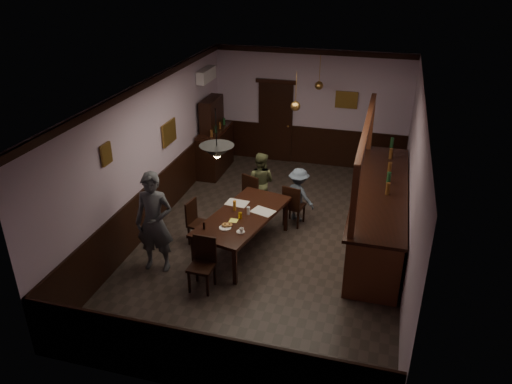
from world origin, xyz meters
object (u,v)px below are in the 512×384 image
(coffee_cup, at_px, (242,230))
(pendant_brass_far, at_px, (319,86))
(dining_table, at_px, (243,218))
(pendant_iron, at_px, (217,152))
(soda_can, at_px, (240,216))
(pendant_brass_mid, at_px, (295,106))
(bar_counter, at_px, (379,212))
(person_standing, at_px, (154,222))
(person_seated_right, at_px, (298,195))
(sideboard, at_px, (214,143))
(person_seated_left, at_px, (260,182))
(chair_far_right, at_px, (293,204))
(chair_near, at_px, (203,261))
(chair_side, at_px, (196,220))
(chair_far_left, at_px, (253,193))

(coffee_cup, relative_size, pendant_brass_far, 0.10)
(dining_table, xyz_separation_m, pendant_iron, (-0.18, -0.78, 1.60))
(soda_can, relative_size, pendant_brass_mid, 0.15)
(bar_counter, relative_size, pendant_brass_mid, 5.25)
(person_standing, relative_size, pendant_brass_mid, 2.29)
(person_seated_right, height_order, sideboard, sideboard)
(dining_table, relative_size, pendant_brass_mid, 2.92)
(sideboard, bearing_deg, person_seated_left, -46.26)
(chair_far_right, relative_size, person_seated_right, 0.78)
(person_seated_right, height_order, pendant_iron, pendant_iron)
(person_seated_left, bearing_deg, pendant_brass_mid, -143.78)
(dining_table, bearing_deg, coffee_cup, -75.01)
(chair_near, bearing_deg, person_seated_left, 87.36)
(pendant_brass_mid, bearing_deg, chair_side, -126.86)
(soda_can, bearing_deg, chair_near, -104.93)
(chair_far_right, relative_size, pendant_iron, 1.10)
(person_seated_right, xyz_separation_m, sideboard, (-2.55, 1.95, 0.18))
(bar_counter, bearing_deg, pendant_iron, -144.61)
(chair_far_left, distance_m, bar_counter, 2.62)
(person_seated_right, height_order, pendant_brass_mid, pendant_brass_mid)
(bar_counter, height_order, pendant_brass_mid, pendant_brass_mid)
(sideboard, bearing_deg, pendant_brass_far, 9.33)
(chair_far_right, height_order, chair_near, chair_near)
(chair_side, xyz_separation_m, sideboard, (-0.83, 3.36, 0.28))
(chair_far_left, xyz_separation_m, pendant_brass_mid, (0.71, 0.64, 1.77))
(person_standing, distance_m, person_seated_right, 3.20)
(chair_near, height_order, sideboard, sideboard)
(soda_can, bearing_deg, person_seated_left, 93.05)
(sideboard, distance_m, pendant_brass_mid, 3.09)
(pendant_brass_mid, bearing_deg, soda_can, -104.28)
(bar_counter, bearing_deg, person_seated_left, 167.99)
(chair_far_left, distance_m, pendant_brass_mid, 2.01)
(chair_near, distance_m, person_seated_left, 2.91)
(chair_far_right, relative_size, person_seated_left, 0.67)
(chair_far_right, bearing_deg, person_standing, 58.34)
(coffee_cup, distance_m, soda_can, 0.50)
(bar_counter, xyz_separation_m, pendant_iron, (-2.61, -1.85, 1.68))
(chair_near, relative_size, pendant_iron, 1.13)
(person_seated_left, bearing_deg, person_seated_right, 173.03)
(person_standing, distance_m, sideboard, 4.38)
(dining_table, xyz_separation_m, chair_side, (-0.94, 0.00, -0.20))
(pendant_brass_mid, height_order, pendant_brass_far, same)
(dining_table, relative_size, chair_far_right, 2.61)
(pendant_iron, bearing_deg, bar_counter, 35.39)
(person_seated_right, relative_size, pendant_iron, 1.41)
(chair_far_right, xyz_separation_m, pendant_brass_mid, (-0.18, 0.84, 1.80))
(chair_far_left, distance_m, chair_side, 1.55)
(chair_far_right, bearing_deg, pendant_iron, 76.81)
(chair_near, height_order, pendant_brass_mid, pendant_brass_mid)
(chair_near, distance_m, sideboard, 4.88)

